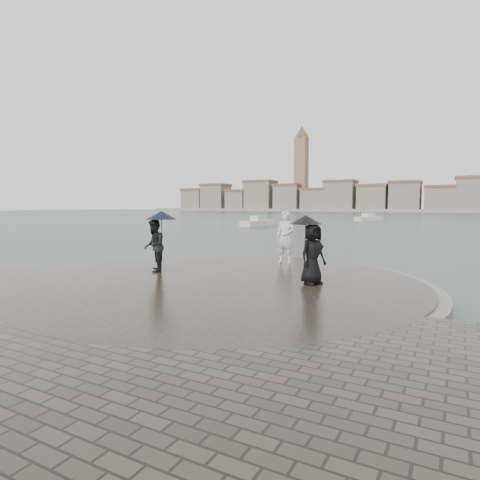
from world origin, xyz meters
The scene contains 8 objects.
ground centered at (0.00, 0.00, 0.00)m, with size 400.00×400.00×0.00m, color #2B3835.
kerb_ring centered at (0.00, 3.50, 0.16)m, with size 12.50×12.50×0.32m, color gray.
quay_tip centered at (0.00, 3.50, 0.18)m, with size 11.90×11.90×0.36m, color #2D261E.
statue centered at (0.45, 7.62, 1.37)m, with size 0.73×0.48×2.01m, color silver.
visitor_left centered at (-2.57, 3.64, 1.48)m, with size 1.29×1.16×2.04m.
visitor_right centered at (2.65, 4.12, 1.44)m, with size 1.15×1.07×1.95m.
far_skyline centered at (-6.29, 160.71, 5.61)m, with size 260.00×20.00×37.00m.
boats centered at (3.85, 45.26, 0.38)m, with size 42.79×29.67×1.50m.
Camera 1 is at (6.26, -6.70, 2.58)m, focal length 30.00 mm.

